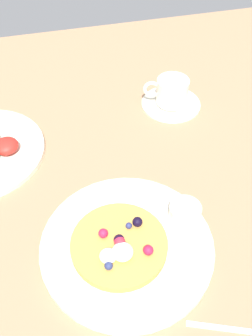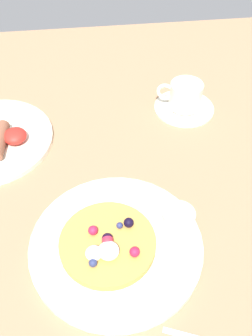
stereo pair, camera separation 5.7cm
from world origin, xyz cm
name	(u,v)px [view 2 (the right image)]	position (x,y,z in cm)	size (l,w,h in cm)	color
ground_plane	(103,197)	(0.00, 0.00, -1.50)	(198.02, 126.63, 3.00)	#977252
pancake_plate	(116,245)	(1.35, -11.82, 0.65)	(27.76, 27.76, 1.30)	white
pancake_with_berries	(110,243)	(0.32, -12.34, 2.24)	(15.33, 15.33, 3.27)	#C39041
syrup_ramekin	(179,218)	(11.98, -9.15, 2.63)	(5.30, 5.30, 2.60)	white
coffee_saucer	(184,107)	(20.34, 21.91, 0.45)	(13.40, 13.40, 0.90)	white
coffee_cup	(185,95)	(20.17, 21.97, 3.84)	(9.86, 7.08, 5.67)	white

